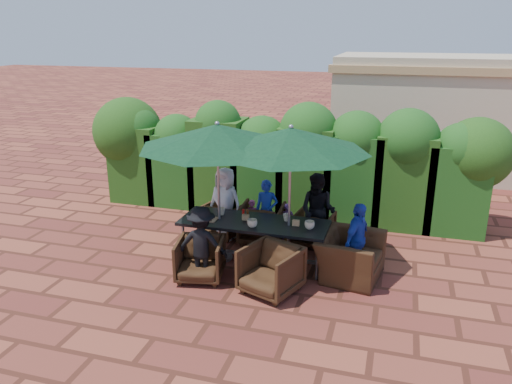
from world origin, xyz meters
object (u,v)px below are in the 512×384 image
(umbrella_left, at_px, (217,136))
(chair_far_mid, at_px, (262,221))
(chair_far_left, at_px, (223,218))
(dining_table, at_px, (254,225))
(chair_near_right, at_px, (271,268))
(chair_near_left, at_px, (200,257))
(chair_far_right, at_px, (314,227))
(umbrella_right, at_px, (291,140))
(chair_end_right, at_px, (350,250))

(umbrella_left, height_order, chair_far_mid, umbrella_left)
(chair_far_left, xyz_separation_m, chair_far_mid, (0.82, -0.11, 0.05))
(dining_table, height_order, chair_near_right, chair_near_right)
(umbrella_left, bearing_deg, chair_near_left, -93.13)
(chair_far_left, height_order, chair_far_right, chair_far_left)
(umbrella_right, bearing_deg, dining_table, -179.88)
(umbrella_right, bearing_deg, chair_end_right, -5.43)
(chair_far_left, relative_size, chair_end_right, 0.65)
(chair_far_mid, bearing_deg, chair_end_right, 148.33)
(chair_far_right, bearing_deg, chair_end_right, 132.51)
(umbrella_right, relative_size, chair_near_left, 3.42)
(umbrella_left, xyz_separation_m, umbrella_right, (1.23, 0.05, -0.00))
(chair_far_right, height_order, chair_near_right, chair_near_right)
(chair_far_mid, height_order, chair_end_right, chair_end_right)
(umbrella_left, height_order, chair_end_right, umbrella_left)
(chair_far_right, bearing_deg, umbrella_right, 82.15)
(chair_far_mid, relative_size, chair_end_right, 0.75)
(umbrella_right, height_order, chair_far_left, umbrella_right)
(dining_table, height_order, umbrella_right, umbrella_right)
(umbrella_left, height_order, umbrella_right, same)
(umbrella_left, distance_m, chair_far_mid, 2.08)
(dining_table, xyz_separation_m, chair_near_right, (0.56, -0.96, -0.27))
(umbrella_left, xyz_separation_m, chair_end_right, (2.28, -0.05, -1.73))
(chair_far_mid, xyz_separation_m, chair_end_right, (1.76, -0.96, 0.07))
(chair_far_mid, distance_m, chair_near_right, 1.93)
(umbrella_left, height_order, chair_near_left, umbrella_left)
(chair_far_mid, relative_size, chair_near_right, 1.00)
(chair_far_mid, distance_m, chair_far_right, 0.99)
(chair_far_mid, bearing_deg, chair_near_right, 106.54)
(chair_far_right, distance_m, chair_end_right, 1.36)
(chair_far_mid, bearing_deg, umbrella_right, 126.48)
(umbrella_right, distance_m, chair_far_left, 2.59)
(umbrella_left, bearing_deg, dining_table, 4.58)
(dining_table, distance_m, umbrella_left, 1.65)
(chair_near_left, height_order, chair_end_right, chair_end_right)
(umbrella_right, relative_size, chair_far_left, 3.59)
(chair_near_left, bearing_deg, chair_far_mid, 60.97)
(umbrella_left, xyz_separation_m, chair_near_right, (1.17, -0.91, -1.80))
(dining_table, xyz_separation_m, umbrella_right, (0.62, 0.00, 1.54))
(chair_end_right, bearing_deg, chair_far_left, 76.52)
(dining_table, distance_m, umbrella_right, 1.66)
(chair_far_left, xyz_separation_m, chair_end_right, (2.58, -1.07, 0.12))
(umbrella_right, relative_size, chair_far_right, 3.65)
(umbrella_left, bearing_deg, chair_near_right, -38.03)
(umbrella_left, bearing_deg, chair_far_right, 35.16)
(chair_far_left, xyz_separation_m, chair_far_right, (1.80, 0.03, -0.01))
(chair_near_right, bearing_deg, chair_far_right, 101.30)
(umbrella_left, bearing_deg, chair_far_left, 106.68)
(umbrella_right, relative_size, chair_near_right, 3.13)
(dining_table, height_order, chair_far_right, dining_table)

